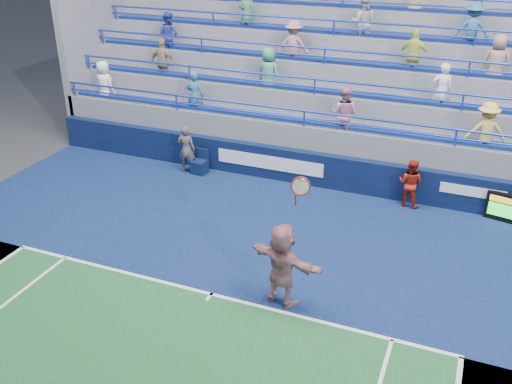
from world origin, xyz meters
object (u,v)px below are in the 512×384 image
at_px(judge_chair, 200,166).
at_px(tennis_player, 282,265).
at_px(ball_girl, 410,183).
at_px(serve_speed_board, 508,209).
at_px(line_judge, 186,149).

xyz_separation_m(judge_chair, tennis_player, (4.90, -5.57, 0.72)).
relative_size(tennis_player, ball_girl, 2.13).
bearing_deg(tennis_player, judge_chair, 131.33).
relative_size(judge_chair, ball_girl, 0.56).
height_order(tennis_player, ball_girl, tennis_player).
relative_size(serve_speed_board, line_judge, 0.75).
bearing_deg(ball_girl, line_judge, 15.54).
height_order(serve_speed_board, judge_chair, serve_speed_board).
bearing_deg(ball_girl, tennis_player, 85.16).
distance_m(judge_chair, tennis_player, 7.46).
height_order(judge_chair, line_judge, line_judge).
relative_size(judge_chair, line_judge, 0.50).
bearing_deg(line_judge, judge_chair, 178.30).
bearing_deg(tennis_player, serve_speed_board, 51.41).
height_order(judge_chair, tennis_player, tennis_player).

